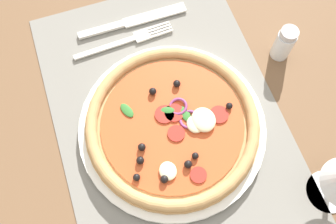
# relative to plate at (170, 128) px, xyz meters

# --- Properties ---
(ground_plane) EXTENTS (1.90, 1.40, 0.02)m
(ground_plane) POSITION_rel_plate_xyz_m (-0.03, 0.00, -0.02)
(ground_plane) COLOR brown
(placemat) EXTENTS (0.50, 0.36, 0.00)m
(placemat) POSITION_rel_plate_xyz_m (-0.03, 0.00, -0.01)
(placemat) COLOR slate
(placemat) RESTS_ON ground_plane
(plate) EXTENTS (0.29, 0.29, 0.01)m
(plate) POSITION_rel_plate_xyz_m (0.00, 0.00, 0.00)
(plate) COLOR silver
(plate) RESTS_ON placemat
(pizza) EXTENTS (0.27, 0.27, 0.03)m
(pizza) POSITION_rel_plate_xyz_m (0.00, 0.00, 0.02)
(pizza) COLOR tan
(pizza) RESTS_ON plate
(fork) EXTENTS (0.02, 0.18, 0.00)m
(fork) POSITION_rel_plate_xyz_m (-0.18, -0.01, -0.00)
(fork) COLOR silver
(fork) RESTS_ON placemat
(knife) EXTENTS (0.02, 0.20, 0.01)m
(knife) POSITION_rel_plate_xyz_m (-0.22, 0.00, -0.00)
(knife) COLOR silver
(knife) RESTS_ON placemat
(pepper_shaker) EXTENTS (0.03, 0.03, 0.07)m
(pepper_shaker) POSITION_rel_plate_xyz_m (-0.07, 0.23, 0.02)
(pepper_shaker) COLOR silver
(pepper_shaker) RESTS_ON ground_plane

